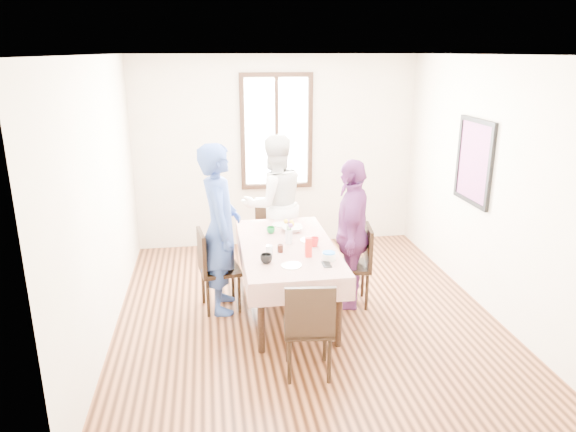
# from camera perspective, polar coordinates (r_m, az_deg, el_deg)

# --- Properties ---
(ground) EXTENTS (4.50, 4.50, 0.00)m
(ground) POSITION_cam_1_polar(r_m,az_deg,el_deg) (5.90, 1.74, -10.24)
(ground) COLOR black
(ground) RESTS_ON ground
(back_wall) EXTENTS (4.00, 0.00, 4.00)m
(back_wall) POSITION_cam_1_polar(r_m,az_deg,el_deg) (7.58, -1.25, 6.84)
(back_wall) COLOR beige
(back_wall) RESTS_ON ground
(right_wall) EXTENTS (0.00, 4.50, 4.50)m
(right_wall) POSITION_cam_1_polar(r_m,az_deg,el_deg) (6.09, 20.74, 3.10)
(right_wall) COLOR beige
(right_wall) RESTS_ON ground
(window_frame) EXTENTS (1.02, 0.06, 1.62)m
(window_frame) POSITION_cam_1_polar(r_m,az_deg,el_deg) (7.51, -1.25, 9.07)
(window_frame) COLOR black
(window_frame) RESTS_ON back_wall
(window_pane) EXTENTS (0.90, 0.02, 1.50)m
(window_pane) POSITION_cam_1_polar(r_m,az_deg,el_deg) (7.52, -1.26, 9.08)
(window_pane) COLOR white
(window_pane) RESTS_ON back_wall
(art_poster) EXTENTS (0.04, 0.76, 0.96)m
(art_poster) POSITION_cam_1_polar(r_m,az_deg,el_deg) (6.30, 19.46, 5.54)
(art_poster) COLOR red
(art_poster) RESTS_ON right_wall
(dining_table) EXTENTS (0.86, 1.75, 0.75)m
(dining_table) POSITION_cam_1_polar(r_m,az_deg,el_deg) (5.78, -0.08, -6.73)
(dining_table) COLOR black
(dining_table) RESTS_ON ground
(tablecloth) EXTENTS (0.98, 1.87, 0.01)m
(tablecloth) POSITION_cam_1_polar(r_m,az_deg,el_deg) (5.63, -0.08, -3.19)
(tablecloth) COLOR #62180C
(tablecloth) RESTS_ON dining_table
(chair_left) EXTENTS (0.48, 0.48, 0.91)m
(chair_left) POSITION_cam_1_polar(r_m,az_deg,el_deg) (5.84, -7.34, -5.75)
(chair_left) COLOR black
(chair_left) RESTS_ON ground
(chair_right) EXTENTS (0.48, 0.48, 0.91)m
(chair_right) POSITION_cam_1_polar(r_m,az_deg,el_deg) (5.93, 6.74, -5.34)
(chair_right) COLOR black
(chair_right) RESTS_ON ground
(chair_far) EXTENTS (0.43, 0.43, 0.91)m
(chair_far) POSITION_cam_1_polar(r_m,az_deg,el_deg) (6.85, -1.59, -2.06)
(chair_far) COLOR black
(chair_far) RESTS_ON ground
(chair_near) EXTENTS (0.46, 0.46, 0.91)m
(chair_near) POSITION_cam_1_polar(r_m,az_deg,el_deg) (4.68, 2.19, -11.79)
(chair_near) COLOR black
(chair_near) RESTS_ON ground
(person_left) EXTENTS (0.46, 0.68, 1.84)m
(person_left) POSITION_cam_1_polar(r_m,az_deg,el_deg) (5.67, -7.32, -1.40)
(person_left) COLOR navy
(person_left) RESTS_ON ground
(person_far) EXTENTS (1.00, 0.87, 1.77)m
(person_far) POSITION_cam_1_polar(r_m,az_deg,el_deg) (6.70, -1.60, 1.33)
(person_far) COLOR silver
(person_far) RESTS_ON ground
(person_right) EXTENTS (0.68, 1.05, 1.66)m
(person_right) POSITION_cam_1_polar(r_m,az_deg,el_deg) (5.80, 6.69, -1.93)
(person_right) COLOR #672B65
(person_right) RESTS_ON ground
(mug_black) EXTENTS (0.12, 0.12, 0.09)m
(mug_black) POSITION_cam_1_polar(r_m,az_deg,el_deg) (5.14, -2.37, -4.63)
(mug_black) COLOR black
(mug_black) RESTS_ON tablecloth
(mug_flag) EXTENTS (0.15, 0.15, 0.10)m
(mug_flag) POSITION_cam_1_polar(r_m,az_deg,el_deg) (5.58, 2.85, -2.82)
(mug_flag) COLOR red
(mug_flag) RESTS_ON tablecloth
(mug_green) EXTENTS (0.10, 0.10, 0.07)m
(mug_green) POSITION_cam_1_polar(r_m,az_deg,el_deg) (5.98, -1.87, -1.53)
(mug_green) COLOR #0C7226
(mug_green) RESTS_ON tablecloth
(serving_bowl) EXTENTS (0.24, 0.24, 0.06)m
(serving_bowl) POSITION_cam_1_polar(r_m,az_deg,el_deg) (6.04, 0.44, -1.40)
(serving_bowl) COLOR white
(serving_bowl) RESTS_ON tablecloth
(juice_carton) EXTENTS (0.06, 0.06, 0.20)m
(juice_carton) POSITION_cam_1_polar(r_m,az_deg,el_deg) (5.29, 2.22, -3.39)
(juice_carton) COLOR red
(juice_carton) RESTS_ON tablecloth
(butter_tub) EXTENTS (0.14, 0.14, 0.07)m
(butter_tub) POSITION_cam_1_polar(r_m,az_deg,el_deg) (5.24, 4.43, -4.37)
(butter_tub) COLOR white
(butter_tub) RESTS_ON tablecloth
(jam_jar) EXTENTS (0.06, 0.06, 0.08)m
(jam_jar) POSITION_cam_1_polar(r_m,az_deg,el_deg) (5.41, -0.84, -3.53)
(jam_jar) COLOR black
(jam_jar) RESTS_ON tablecloth
(drinking_glass) EXTENTS (0.07, 0.07, 0.10)m
(drinking_glass) POSITION_cam_1_polar(r_m,az_deg,el_deg) (5.34, -2.02, -3.73)
(drinking_glass) COLOR silver
(drinking_glass) RESTS_ON tablecloth
(smartphone) EXTENTS (0.08, 0.16, 0.01)m
(smartphone) POSITION_cam_1_polar(r_m,az_deg,el_deg) (5.13, 4.17, -5.23)
(smartphone) COLOR black
(smartphone) RESTS_ON tablecloth
(flower_vase) EXTENTS (0.08, 0.08, 0.15)m
(flower_vase) POSITION_cam_1_polar(r_m,az_deg,el_deg) (5.65, 0.10, -2.24)
(flower_vase) COLOR silver
(flower_vase) RESTS_ON tablecloth
(plate_right) EXTENTS (0.20, 0.20, 0.01)m
(plate_right) POSITION_cam_1_polar(r_m,az_deg,el_deg) (5.75, 2.34, -2.62)
(plate_right) COLOR white
(plate_right) RESTS_ON tablecloth
(plate_far) EXTENTS (0.20, 0.20, 0.01)m
(plate_far) POSITION_cam_1_polar(r_m,az_deg,el_deg) (6.26, -0.85, -0.93)
(plate_far) COLOR white
(plate_far) RESTS_ON tablecloth
(plate_near) EXTENTS (0.20, 0.20, 0.01)m
(plate_near) POSITION_cam_1_polar(r_m,az_deg,el_deg) (5.09, 0.35, -5.36)
(plate_near) COLOR white
(plate_near) RESTS_ON tablecloth
(butter_lid) EXTENTS (0.12, 0.12, 0.01)m
(butter_lid) POSITION_cam_1_polar(r_m,az_deg,el_deg) (5.23, 4.44, -3.96)
(butter_lid) COLOR blue
(butter_lid) RESTS_ON butter_tub
(flower_bunch) EXTENTS (0.09, 0.09, 0.10)m
(flower_bunch) POSITION_cam_1_polar(r_m,az_deg,el_deg) (5.61, 0.10, -1.03)
(flower_bunch) COLOR yellow
(flower_bunch) RESTS_ON flower_vase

